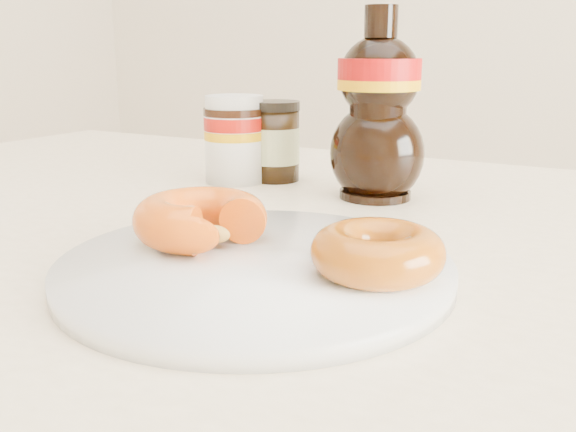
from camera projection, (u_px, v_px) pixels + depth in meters
The scene contains 7 objects.
dining_table at pixel (282, 313), 0.61m from camera, with size 1.40×0.90×0.75m.
plate at pixel (255, 268), 0.47m from camera, with size 0.29×0.29×0.01m.
donut_bitten at pixel (201, 219), 0.50m from camera, with size 0.11×0.11×0.04m, color orange.
donut_whole at pixel (378, 252), 0.43m from camera, with size 0.09×0.09×0.03m, color #8B4508.
nutella_jar at pixel (235, 136), 0.79m from camera, with size 0.08×0.08×0.11m.
syrup_bottle at pixel (378, 105), 0.69m from camera, with size 0.11×0.09×0.21m, color black, non-canonical shape.
dark_jar at pixel (275, 142), 0.80m from camera, with size 0.06×0.06×0.10m.
Camera 1 is at (0.28, -0.40, 0.91)m, focal length 40.00 mm.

